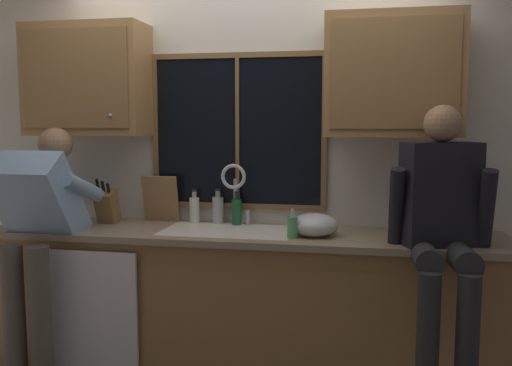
# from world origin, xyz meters

# --- Properties ---
(back_wall) EXTENTS (5.51, 0.12, 2.55)m
(back_wall) POSITION_xyz_m (0.00, 0.06, 1.27)
(back_wall) COLOR silver
(back_wall) RESTS_ON floor
(window_glass) EXTENTS (1.10, 0.02, 0.95)m
(window_glass) POSITION_xyz_m (-0.09, -0.01, 1.52)
(window_glass) COLOR black
(window_frame_top) EXTENTS (1.17, 0.02, 0.04)m
(window_frame_top) POSITION_xyz_m (-0.09, -0.02, 2.02)
(window_frame_top) COLOR brown
(window_frame_bottom) EXTENTS (1.17, 0.02, 0.04)m
(window_frame_bottom) POSITION_xyz_m (-0.09, -0.02, 1.03)
(window_frame_bottom) COLOR brown
(window_frame_left) EXTENTS (0.03, 0.02, 0.95)m
(window_frame_left) POSITION_xyz_m (-0.66, -0.02, 1.52)
(window_frame_left) COLOR brown
(window_frame_right) EXTENTS (0.04, 0.02, 0.95)m
(window_frame_right) POSITION_xyz_m (0.48, -0.02, 1.52)
(window_frame_right) COLOR brown
(window_mullion_center) EXTENTS (0.02, 0.02, 0.95)m
(window_mullion_center) POSITION_xyz_m (-0.09, -0.02, 1.52)
(window_mullion_center) COLOR brown
(lower_cabinet_run) EXTENTS (3.11, 0.58, 0.88)m
(lower_cabinet_run) POSITION_xyz_m (0.00, -0.29, 0.44)
(lower_cabinet_run) COLOR olive
(lower_cabinet_run) RESTS_ON floor
(countertop) EXTENTS (3.17, 0.62, 0.04)m
(countertop) POSITION_xyz_m (0.00, -0.31, 0.90)
(countertop) COLOR gray
(countertop) RESTS_ON lower_cabinet_run
(dishwasher_front) EXTENTS (0.60, 0.02, 0.74)m
(dishwasher_front) POSITION_xyz_m (-0.86, -0.61, 0.46)
(dishwasher_front) COLOR white
(upper_cabinet_left) EXTENTS (0.79, 0.36, 0.72)m
(upper_cabinet_left) POSITION_xyz_m (-1.06, -0.17, 1.86)
(upper_cabinet_left) COLOR #A87A47
(upper_cabinet_right) EXTENTS (0.79, 0.36, 0.72)m
(upper_cabinet_right) POSITION_xyz_m (0.89, -0.17, 1.86)
(upper_cabinet_right) COLOR #A87A47
(sink) EXTENTS (0.80, 0.46, 0.21)m
(sink) POSITION_xyz_m (-0.09, -0.30, 0.82)
(sink) COLOR white
(sink) RESTS_ON lower_cabinet_run
(faucet) EXTENTS (0.18, 0.09, 0.40)m
(faucet) POSITION_xyz_m (-0.08, -0.12, 1.17)
(faucet) COLOR silver
(faucet) RESTS_ON countertop
(person_standing) EXTENTS (0.53, 0.69, 1.55)m
(person_standing) POSITION_xyz_m (-1.18, -0.61, 0.96)
(person_standing) COLOR #595147
(person_standing) RESTS_ON floor
(person_sitting_on_counter) EXTENTS (0.54, 0.65, 1.26)m
(person_sitting_on_counter) POSITION_xyz_m (1.14, -0.57, 1.10)
(person_sitting_on_counter) COLOR #262628
(person_sitting_on_counter) RESTS_ON countertop
(knife_block) EXTENTS (0.12, 0.18, 0.32)m
(knife_block) POSITION_xyz_m (-0.93, -0.20, 1.03)
(knife_block) COLOR olive
(knife_block) RESTS_ON countertop
(cutting_board) EXTENTS (0.24, 0.09, 0.31)m
(cutting_board) POSITION_xyz_m (-0.60, -0.08, 1.07)
(cutting_board) COLOR #997047
(cutting_board) RESTS_ON countertop
(mixing_bowl) EXTENTS (0.28, 0.28, 0.14)m
(mixing_bowl) POSITION_xyz_m (0.45, -0.34, 0.98)
(mixing_bowl) COLOR silver
(mixing_bowl) RESTS_ON countertop
(soap_dispenser) EXTENTS (0.06, 0.07, 0.17)m
(soap_dispenser) POSITION_xyz_m (0.33, -0.44, 0.99)
(soap_dispenser) COLOR #59A566
(soap_dispenser) RESTS_ON countertop
(bottle_green_glass) EXTENTS (0.06, 0.06, 0.22)m
(bottle_green_glass) POSITION_xyz_m (-0.08, -0.10, 1.01)
(bottle_green_glass) COLOR #1E592D
(bottle_green_glass) RESTS_ON countertop
(bottle_tall_clear) EXTENTS (0.06, 0.06, 0.22)m
(bottle_tall_clear) POSITION_xyz_m (-0.37, -0.08, 1.01)
(bottle_tall_clear) COLOR silver
(bottle_tall_clear) RESTS_ON countertop
(bottle_amber_small) EXTENTS (0.07, 0.07, 0.23)m
(bottle_amber_small) POSITION_xyz_m (-0.21, -0.07, 1.01)
(bottle_amber_small) COLOR #B7B7BC
(bottle_amber_small) RESTS_ON countertop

